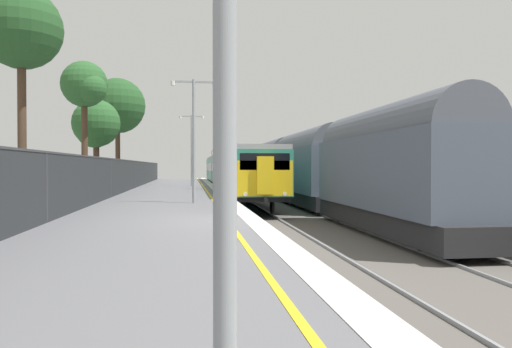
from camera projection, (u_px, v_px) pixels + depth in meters
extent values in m
cube|color=slate|center=(153.00, 239.00, 14.45)|extent=(6.40, 110.00, 1.00)
cube|color=silver|center=(253.00, 220.00, 14.83)|extent=(0.60, 110.00, 0.01)
cube|color=yellow|center=(228.00, 220.00, 14.73)|extent=(0.12, 110.00, 0.01)
cube|color=#56514C|center=(437.00, 252.00, 15.61)|extent=(11.00, 110.00, 0.20)
cube|color=gray|center=(285.00, 251.00, 14.97)|extent=(0.07, 110.00, 0.08)
cube|color=gray|center=(332.00, 250.00, 15.16)|extent=(0.07, 110.00, 0.08)
cube|color=gray|center=(412.00, 249.00, 15.50)|extent=(0.07, 110.00, 0.08)
cube|color=gray|center=(455.00, 248.00, 15.69)|extent=(0.07, 110.00, 0.08)
cube|color=#2D846B|center=(243.00, 171.00, 33.47)|extent=(2.80, 19.63, 2.30)
cube|color=black|center=(243.00, 190.00, 33.49)|extent=(2.64, 19.03, 0.25)
cube|color=#999E9E|center=(243.00, 152.00, 33.45)|extent=(2.68, 19.63, 0.24)
cube|color=black|center=(222.00, 167.00, 33.27)|extent=(0.02, 18.03, 0.84)
cube|color=teal|center=(227.00, 174.00, 28.42)|extent=(0.03, 1.10, 1.90)
cube|color=teal|center=(218.00, 172.00, 38.14)|extent=(0.03, 1.10, 1.90)
cylinder|color=black|center=(243.00, 206.00, 26.24)|extent=(0.12, 0.84, 0.84)
cylinder|color=black|center=(272.00, 206.00, 26.45)|extent=(0.12, 0.84, 0.84)
cylinder|color=black|center=(224.00, 192.00, 40.54)|extent=(0.12, 0.84, 0.84)
cylinder|color=black|center=(243.00, 192.00, 40.75)|extent=(0.12, 0.84, 0.84)
cube|color=#2D846B|center=(223.00, 169.00, 53.51)|extent=(2.80, 19.63, 2.30)
cube|color=black|center=(223.00, 181.00, 53.53)|extent=(2.64, 19.03, 0.25)
cube|color=#999E9E|center=(223.00, 158.00, 53.50)|extent=(2.68, 19.63, 0.24)
cube|color=black|center=(210.00, 167.00, 53.32)|extent=(0.02, 18.03, 0.84)
cube|color=teal|center=(212.00, 171.00, 48.46)|extent=(0.03, 1.10, 1.90)
cube|color=teal|center=(208.00, 170.00, 58.19)|extent=(0.03, 1.10, 1.90)
cylinder|color=black|center=(220.00, 189.00, 46.29)|extent=(0.12, 0.84, 0.84)
cylinder|color=black|center=(236.00, 189.00, 46.49)|extent=(0.12, 0.84, 0.84)
cylinder|color=black|center=(212.00, 184.00, 60.59)|extent=(0.12, 0.84, 0.84)
cylinder|color=black|center=(225.00, 184.00, 60.79)|extent=(0.12, 0.84, 0.84)
cube|color=yellow|center=(265.00, 178.00, 23.78)|extent=(2.70, 0.10, 1.70)
cube|color=black|center=(265.00, 162.00, 23.76)|extent=(2.40, 0.08, 0.80)
cube|color=yellow|center=(265.00, 175.00, 23.64)|extent=(0.80, 0.24, 1.80)
cylinder|color=white|center=(245.00, 194.00, 23.61)|extent=(0.18, 0.06, 0.18)
cylinder|color=white|center=(285.00, 194.00, 23.86)|extent=(0.18, 0.06, 0.18)
cylinder|color=black|center=(266.00, 200.00, 23.51)|extent=(0.20, 0.35, 0.20)
cube|color=black|center=(223.00, 155.00, 53.49)|extent=(0.60, 0.90, 0.20)
cube|color=#232326|center=(391.00, 218.00, 18.86)|extent=(2.30, 12.11, 0.79)
cube|color=#4C5666|center=(392.00, 172.00, 18.84)|extent=(2.60, 11.31, 2.71)
cylinder|color=#515660|center=(392.00, 136.00, 18.82)|extent=(2.39, 10.91, 2.39)
cylinder|color=black|center=(421.00, 237.00, 14.74)|extent=(0.12, 0.84, 0.84)
cylinder|color=black|center=(471.00, 236.00, 14.95)|extent=(0.12, 0.84, 0.84)
cylinder|color=black|center=(339.00, 212.00, 22.78)|extent=(0.12, 0.84, 0.84)
cylinder|color=black|center=(372.00, 212.00, 22.99)|extent=(0.12, 0.84, 0.84)
cube|color=#232326|center=(310.00, 197.00, 31.66)|extent=(2.30, 12.11, 0.79)
cube|color=#4C5666|center=(310.00, 170.00, 31.63)|extent=(2.60, 11.31, 2.71)
cylinder|color=#515660|center=(310.00, 148.00, 31.61)|extent=(2.39, 10.91, 2.39)
cylinder|color=black|center=(313.00, 204.00, 27.54)|extent=(0.12, 0.84, 0.84)
cylinder|color=black|center=(341.00, 204.00, 27.74)|extent=(0.12, 0.84, 0.84)
cylinder|color=black|center=(285.00, 196.00, 35.57)|extent=(0.12, 0.84, 0.84)
cylinder|color=black|center=(307.00, 196.00, 35.78)|extent=(0.12, 0.84, 0.84)
cube|color=#232326|center=(275.00, 189.00, 44.45)|extent=(2.30, 12.11, 0.79)
cube|color=#4C5666|center=(275.00, 169.00, 44.42)|extent=(2.60, 11.31, 2.71)
cylinder|color=#515660|center=(275.00, 154.00, 44.40)|extent=(2.39, 10.91, 2.39)
cylinder|color=black|center=(274.00, 192.00, 40.33)|extent=(0.12, 0.84, 0.84)
cylinder|color=black|center=(293.00, 192.00, 40.54)|extent=(0.12, 0.84, 0.84)
cylinder|color=black|center=(260.00, 188.00, 48.37)|extent=(0.12, 0.84, 0.84)
cylinder|color=black|center=(276.00, 188.00, 48.57)|extent=(0.12, 0.84, 0.84)
cylinder|color=#47474C|center=(215.00, 154.00, 35.03)|extent=(0.18, 0.18, 4.91)
cube|color=#47474C|center=(222.00, 119.00, 35.06)|extent=(0.90, 0.12, 0.12)
cube|color=black|center=(227.00, 127.00, 35.12)|extent=(0.28, 0.20, 1.00)
cylinder|color=red|center=(227.00, 122.00, 34.99)|extent=(0.16, 0.04, 0.16)
cylinder|color=black|center=(227.00, 127.00, 35.00)|extent=(0.16, 0.04, 0.16)
cylinder|color=black|center=(227.00, 131.00, 35.00)|extent=(0.16, 0.04, 0.16)
cube|color=black|center=(227.00, 138.00, 35.13)|extent=(0.32, 0.16, 0.24)
cylinder|color=#59595B|center=(216.00, 172.00, 32.39)|extent=(0.08, 0.08, 2.42)
cylinder|color=black|center=(216.00, 153.00, 32.37)|extent=(0.59, 0.02, 0.59)
cylinder|color=silver|center=(216.00, 153.00, 32.36)|extent=(0.56, 0.02, 0.56)
cube|color=black|center=(216.00, 153.00, 32.35)|extent=(0.24, 0.01, 0.18)
cylinder|color=#93999E|center=(194.00, 141.00, 21.70)|extent=(0.14, 0.14, 5.36)
cube|color=#93999E|center=(204.00, 82.00, 21.72)|extent=(0.90, 0.08, 0.08)
cylinder|color=silver|center=(215.00, 84.00, 21.79)|extent=(0.20, 0.20, 0.18)
cube|color=#93999E|center=(183.00, 82.00, 21.61)|extent=(0.90, 0.08, 0.08)
cylinder|color=silver|center=(173.00, 83.00, 21.55)|extent=(0.20, 0.20, 0.18)
cylinder|color=#93999E|center=(192.00, 151.00, 40.52)|extent=(0.14, 0.14, 5.76)
cube|color=#93999E|center=(197.00, 116.00, 40.54)|extent=(0.90, 0.08, 0.08)
cylinder|color=silver|center=(203.00, 117.00, 40.60)|extent=(0.20, 0.20, 0.18)
cube|color=#93999E|center=(186.00, 116.00, 40.42)|extent=(0.90, 0.08, 0.08)
cylinder|color=silver|center=(180.00, 117.00, 40.36)|extent=(0.20, 0.20, 0.18)
cube|color=#282B2D|center=(46.00, 187.00, 14.03)|extent=(0.03, 99.00, 1.99)
cube|color=#38383D|center=(46.00, 152.00, 14.02)|extent=(0.06, 99.00, 0.06)
cylinder|color=#38383D|center=(46.00, 187.00, 14.03)|extent=(0.07, 0.07, 1.99)
cylinder|color=#38383D|center=(111.00, 178.00, 25.62)|extent=(0.07, 0.07, 1.99)
cylinder|color=#38383D|center=(135.00, 174.00, 37.20)|extent=(0.07, 0.07, 1.99)
cylinder|color=#38383D|center=(148.00, 173.00, 48.78)|extent=(0.07, 0.07, 1.99)
cylinder|color=#38383D|center=(156.00, 171.00, 60.37)|extent=(0.07, 0.07, 1.99)
cylinder|color=#473323|center=(22.00, 130.00, 18.57)|extent=(0.31, 0.31, 5.88)
sphere|color=#234C23|center=(21.00, 28.00, 18.52)|extent=(2.99, 2.99, 2.99)
sphere|color=#234C23|center=(12.00, 37.00, 18.24)|extent=(2.02, 2.02, 2.02)
cylinder|color=#473323|center=(96.00, 163.00, 34.95)|extent=(0.41, 0.41, 3.70)
sphere|color=#285628|center=(96.00, 123.00, 34.91)|extent=(3.32, 3.32, 3.32)
sphere|color=#285628|center=(95.00, 129.00, 34.66)|extent=(2.64, 2.64, 2.64)
cylinder|color=#473323|center=(85.00, 145.00, 30.77)|extent=(0.38, 0.38, 5.87)
sphere|color=#285628|center=(84.00, 84.00, 30.72)|extent=(2.83, 2.83, 2.83)
sphere|color=#285628|center=(91.00, 89.00, 30.20)|extent=(1.81, 1.81, 1.81)
cylinder|color=#473323|center=(118.00, 153.00, 41.35)|extent=(0.39, 0.39, 5.36)
sphere|color=#234C23|center=(118.00, 106.00, 41.29)|extent=(4.53, 4.53, 4.53)
sphere|color=#234C23|center=(123.00, 113.00, 41.60)|extent=(3.00, 3.00, 3.00)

